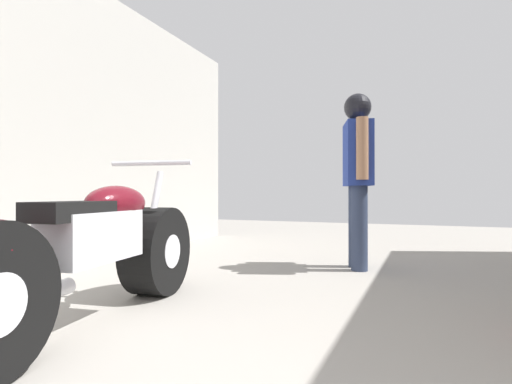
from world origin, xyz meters
TOP-DOWN VIEW (x-y plane):
  - ground_plane at (0.00, 3.04)m, footprint 14.61×14.61m
  - garage_partition_left at (-2.61, 3.04)m, footprint 0.08×6.70m
  - motorcycle_maroon_cruiser at (-0.89, 1.82)m, footprint 0.70×2.09m
  - mechanic_in_blue at (0.19, 4.17)m, footprint 0.36×0.67m

SIDE VIEW (x-z plane):
  - ground_plane at x=0.00m, z-range 0.00..0.00m
  - motorcycle_maroon_cruiser at x=-0.89m, z-range -0.09..0.88m
  - mechanic_in_blue at x=0.19m, z-range 0.17..1.89m
  - garage_partition_left at x=-2.61m, z-range 0.00..3.05m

